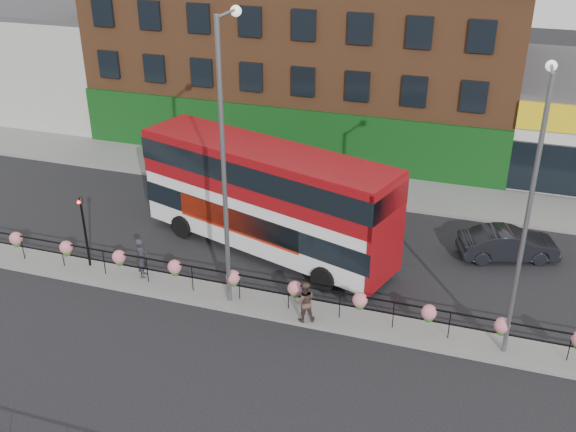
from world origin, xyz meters
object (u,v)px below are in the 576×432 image
(pedestrian_b, at_px, (304,302))
(lamp_column_west, at_px, (226,142))
(car, at_px, (508,244))
(pedestrian_a, at_px, (142,258))
(lamp_column_east, at_px, (531,197))
(double_decker_bus, at_px, (267,189))

(pedestrian_b, relative_size, lamp_column_west, 0.15)
(car, distance_m, lamp_column_west, 13.52)
(pedestrian_a, height_order, lamp_column_west, lamp_column_west)
(pedestrian_b, height_order, lamp_column_west, lamp_column_west)
(car, bearing_deg, pedestrian_b, 117.62)
(car, relative_size, pedestrian_b, 2.74)
(lamp_column_west, bearing_deg, car, 33.47)
(lamp_column_east, bearing_deg, car, 91.10)
(car, relative_size, lamp_column_east, 0.46)
(lamp_column_east, bearing_deg, double_decker_bus, 158.08)
(double_decker_bus, bearing_deg, car, 14.05)
(lamp_column_west, bearing_deg, pedestrian_a, 176.36)
(pedestrian_a, bearing_deg, double_decker_bus, -64.49)
(car, bearing_deg, lamp_column_east, 162.29)
(pedestrian_a, distance_m, pedestrian_b, 7.27)
(lamp_column_west, xyz_separation_m, lamp_column_east, (10.28, 0.02, -0.63))
(pedestrian_b, bearing_deg, lamp_column_east, 161.18)
(double_decker_bus, relative_size, pedestrian_b, 7.47)
(pedestrian_b, bearing_deg, car, -157.77)
(double_decker_bus, distance_m, lamp_column_east, 11.50)
(pedestrian_b, xyz_separation_m, lamp_column_east, (7.13, 0.67, 5.00))
(lamp_column_west, bearing_deg, pedestrian_b, -11.63)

